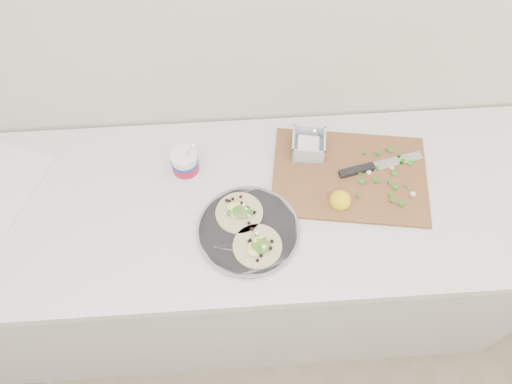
{
  "coord_description": "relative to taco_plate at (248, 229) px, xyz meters",
  "views": [
    {
      "loc": [
        0.17,
        0.62,
        2.22
      ],
      "look_at": [
        0.22,
        1.41,
        0.96
      ],
      "focal_mm": 35.0,
      "sensor_mm": 36.0,
      "label": 1
    }
  ],
  "objects": [
    {
      "name": "counter",
      "position": [
        -0.19,
        0.12,
        -0.47
      ],
      "size": [
        2.44,
        0.66,
        0.9
      ],
      "color": "beige",
      "rests_on": "ground"
    },
    {
      "name": "taco_plate",
      "position": [
        0.0,
        0.0,
        0.0
      ],
      "size": [
        0.31,
        0.31,
        0.04
      ],
      "rotation": [
        0.0,
        0.0,
        0.12
      ],
      "color": "slate",
      "rests_on": "counter"
    },
    {
      "name": "cutboard",
      "position": [
        0.33,
        0.19,
        0.0
      ],
      "size": [
        0.53,
        0.41,
        0.08
      ],
      "rotation": [
        0.0,
        0.0,
        -0.16
      ],
      "color": "brown",
      "rests_on": "counter"
    },
    {
      "name": "tub",
      "position": [
        -0.18,
        0.22,
        0.05
      ],
      "size": [
        0.09,
        0.09,
        0.19
      ],
      "rotation": [
        0.0,
        0.0,
        -0.18
      ],
      "color": "white",
      "rests_on": "counter"
    }
  ]
}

